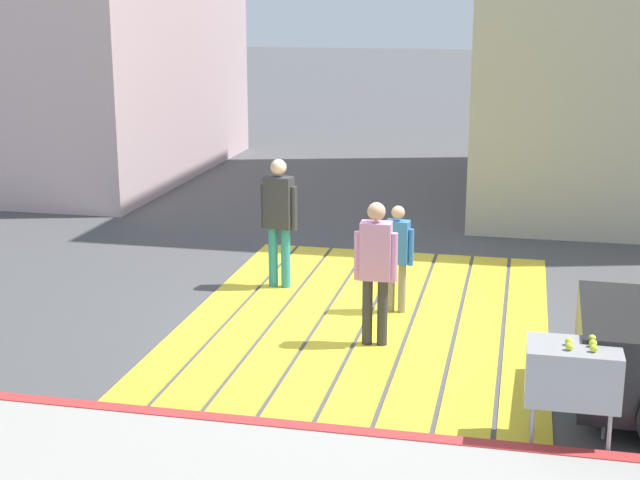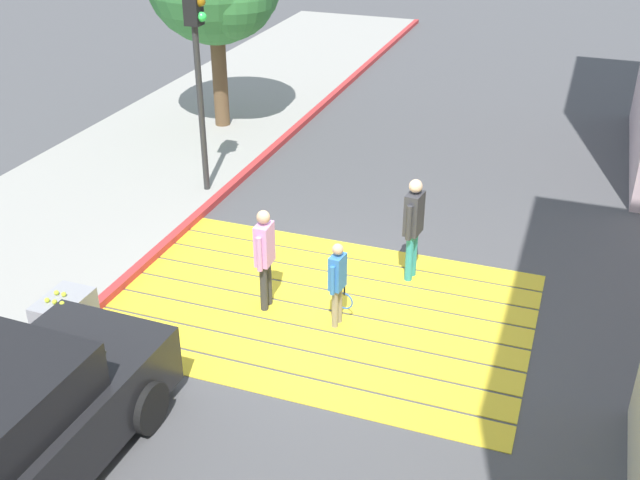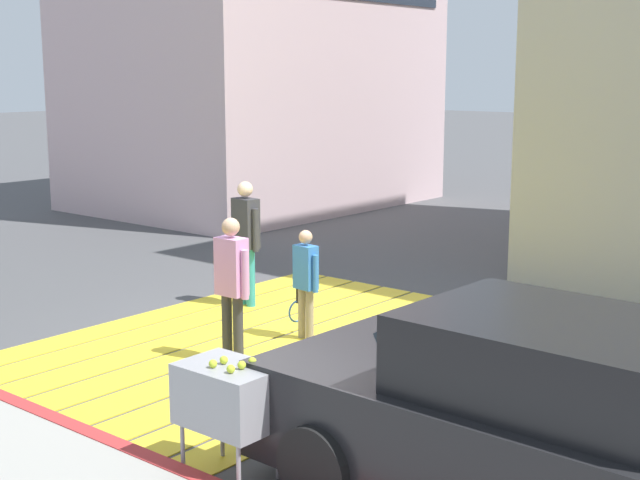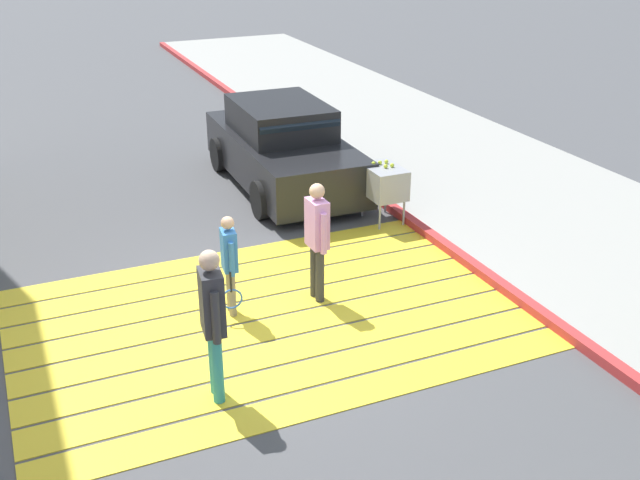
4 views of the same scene
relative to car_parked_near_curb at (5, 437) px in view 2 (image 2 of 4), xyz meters
The scene contains 10 objects.
ground_plane 5.04m from the car_parked_near_curb, 66.33° to the left, with size 120.00×120.00×0.00m, color #4C4C4F.
crosswalk_stripes 5.04m from the car_parked_near_curb, 66.33° to the left, with size 6.40×4.35×0.01m.
sidewalk_west 5.85m from the car_parked_near_curb, 128.26° to the left, with size 4.80×40.00×0.12m, color #9E9B93.
curb_painted 4.78m from the car_parked_near_curb, 105.31° to the left, with size 0.16×40.00×0.13m, color #BC3333.
car_parked_near_curb is the anchor object (origin of this frame).
traffic_light_corner 8.25m from the car_parked_near_curb, 101.49° to the left, with size 0.39×0.28×4.24m.
tennis_ball_cart 2.44m from the car_parked_near_curb, 111.64° to the left, with size 0.56×0.80×1.02m.
pedestrian_adult_lead 6.71m from the car_parked_near_curb, 62.60° to the left, with size 0.27×0.51×1.77m.
pedestrian_adult_trailing 4.50m from the car_parked_near_curb, 74.57° to the left, with size 0.22×0.49×1.66m.
pedestrian_child_with_racket 4.88m from the car_parked_near_curb, 60.80° to the left, with size 0.30×0.42×1.37m.
Camera 2 is at (3.34, -9.29, 6.54)m, focal length 42.72 mm.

